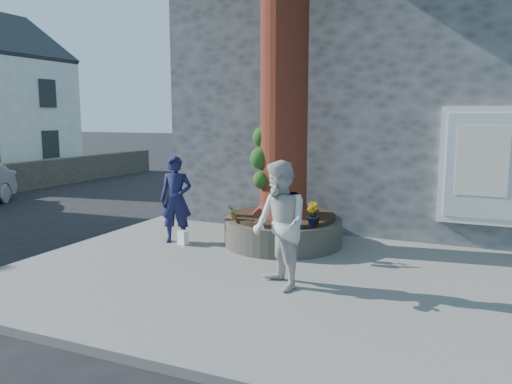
% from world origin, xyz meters
% --- Properties ---
extents(ground, '(120.00, 120.00, 0.00)m').
position_xyz_m(ground, '(0.00, 0.00, 0.00)').
color(ground, black).
rests_on(ground, ground).
extents(pavement, '(9.00, 8.00, 0.12)m').
position_xyz_m(pavement, '(1.50, 1.00, 0.06)').
color(pavement, slate).
rests_on(pavement, ground).
extents(yellow_line, '(0.10, 30.00, 0.01)m').
position_xyz_m(yellow_line, '(-3.05, 1.00, 0.00)').
color(yellow_line, yellow).
rests_on(yellow_line, ground).
extents(stone_shop, '(10.30, 8.30, 6.30)m').
position_xyz_m(stone_shop, '(2.50, 7.20, 3.16)').
color(stone_shop, '#484B4D').
rests_on(stone_shop, ground).
extents(planter, '(2.30, 2.30, 0.60)m').
position_xyz_m(planter, '(0.80, 2.00, 0.41)').
color(planter, black).
rests_on(planter, pavement).
extents(man, '(0.73, 0.60, 1.73)m').
position_xyz_m(man, '(-1.21, 1.30, 0.98)').
color(man, '#16183D').
rests_on(man, pavement).
extents(woman, '(1.15, 1.14, 1.87)m').
position_xyz_m(woman, '(1.64, -0.39, 1.06)').
color(woman, beige).
rests_on(woman, pavement).
extents(shopping_bag, '(0.23, 0.18, 0.28)m').
position_xyz_m(shopping_bag, '(-0.99, 1.17, 0.26)').
color(shopping_bag, white).
rests_on(shopping_bag, pavement).
extents(plant_a, '(0.23, 0.19, 0.38)m').
position_xyz_m(plant_a, '(1.01, 1.60, 0.91)').
color(plant_a, gray).
rests_on(plant_a, planter).
extents(plant_b, '(0.33, 0.33, 0.43)m').
position_xyz_m(plant_b, '(1.65, 1.15, 0.94)').
color(plant_b, gray).
rests_on(plant_b, planter).
extents(plant_c, '(0.20, 0.20, 0.31)m').
position_xyz_m(plant_c, '(1.65, 1.33, 0.88)').
color(plant_c, gray).
rests_on(plant_c, planter).
extents(plant_d, '(0.30, 0.31, 0.26)m').
position_xyz_m(plant_d, '(0.14, 1.16, 0.85)').
color(plant_d, gray).
rests_on(plant_d, planter).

